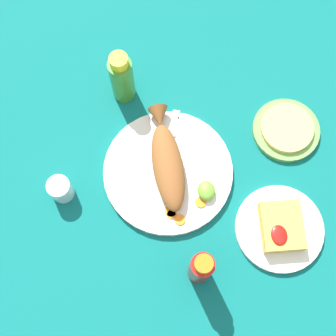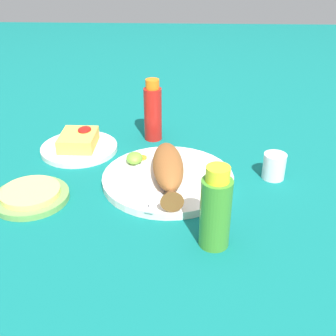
# 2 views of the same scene
# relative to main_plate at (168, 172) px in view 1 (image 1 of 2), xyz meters

# --- Properties ---
(ground_plane) EXTENTS (4.00, 4.00, 0.00)m
(ground_plane) POSITION_rel_main_plate_xyz_m (0.00, 0.00, -0.01)
(ground_plane) COLOR #0C605B
(main_plate) EXTENTS (0.31, 0.31, 0.02)m
(main_plate) POSITION_rel_main_plate_xyz_m (0.00, 0.00, 0.00)
(main_plate) COLOR silver
(main_plate) RESTS_ON ground_plane
(fried_fish) EXTENTS (0.26, 0.09, 0.05)m
(fried_fish) POSITION_rel_main_plate_xyz_m (-0.02, -0.00, 0.04)
(fried_fish) COLOR brown
(fried_fish) RESTS_ON main_plate
(fork_near) EXTENTS (0.18, 0.06, 0.00)m
(fork_near) POSITION_rel_main_plate_xyz_m (-0.08, 0.01, 0.01)
(fork_near) COLOR silver
(fork_near) RESTS_ON main_plate
(fork_far) EXTENTS (0.18, 0.05, 0.00)m
(fork_far) POSITION_rel_main_plate_xyz_m (-0.06, 0.06, 0.01)
(fork_far) COLOR silver
(fork_far) RESTS_ON main_plate
(carrot_slice_near) EXTENTS (0.03, 0.03, 0.00)m
(carrot_slice_near) POSITION_rel_main_plate_xyz_m (0.10, -0.00, 0.01)
(carrot_slice_near) COLOR orange
(carrot_slice_near) RESTS_ON main_plate
(carrot_slice_mid) EXTENTS (0.03, 0.03, 0.00)m
(carrot_slice_mid) POSITION_rel_main_plate_xyz_m (0.12, 0.02, 0.01)
(carrot_slice_mid) COLOR orange
(carrot_slice_mid) RESTS_ON main_plate
(carrot_slice_far) EXTENTS (0.02, 0.02, 0.00)m
(carrot_slice_far) POSITION_rel_main_plate_xyz_m (0.11, 0.00, 0.01)
(carrot_slice_far) COLOR orange
(carrot_slice_far) RESTS_ON main_plate
(carrot_slice_extra) EXTENTS (0.03, 0.03, 0.00)m
(carrot_slice_extra) POSITION_rel_main_plate_xyz_m (0.08, 0.07, 0.01)
(carrot_slice_extra) COLOR orange
(carrot_slice_extra) RESTS_ON main_plate
(lime_wedge_main) EXTENTS (0.05, 0.04, 0.03)m
(lime_wedge_main) POSITION_rel_main_plate_xyz_m (0.06, 0.08, 0.02)
(lime_wedge_main) COLOR #6BB233
(lime_wedge_main) RESTS_ON main_plate
(hot_sauce_bottle_red) EXTENTS (0.05, 0.05, 0.17)m
(hot_sauce_bottle_red) POSITION_rel_main_plate_xyz_m (0.24, 0.05, 0.07)
(hot_sauce_bottle_red) COLOR #B21914
(hot_sauce_bottle_red) RESTS_ON ground_plane
(hot_sauce_bottle_green) EXTENTS (0.06, 0.06, 0.17)m
(hot_sauce_bottle_green) POSITION_rel_main_plate_xyz_m (-0.22, -0.10, 0.07)
(hot_sauce_bottle_green) COLOR #3D8428
(hot_sauce_bottle_green) RESTS_ON ground_plane
(salt_cup) EXTENTS (0.05, 0.05, 0.06)m
(salt_cup) POSITION_rel_main_plate_xyz_m (0.03, -0.25, 0.02)
(salt_cup) COLOR silver
(salt_cup) RESTS_ON ground_plane
(side_plate_fries) EXTENTS (0.20, 0.20, 0.01)m
(side_plate_fries) POSITION_rel_main_plate_xyz_m (0.15, 0.25, -0.00)
(side_plate_fries) COLOR silver
(side_plate_fries) RESTS_ON ground_plane
(fries_pile) EXTENTS (0.11, 0.09, 0.04)m
(fries_pile) POSITION_rel_main_plate_xyz_m (0.16, 0.25, 0.02)
(fries_pile) COLOR gold
(fries_pile) RESTS_ON side_plate_fries
(tortilla_plate) EXTENTS (0.17, 0.17, 0.01)m
(tortilla_plate) POSITION_rel_main_plate_xyz_m (-0.09, 0.30, -0.00)
(tortilla_plate) COLOR #6B9E4C
(tortilla_plate) RESTS_ON ground_plane
(tortilla_stack) EXTENTS (0.13, 0.13, 0.01)m
(tortilla_stack) POSITION_rel_main_plate_xyz_m (-0.09, 0.30, 0.01)
(tortilla_stack) COLOR #E0C666
(tortilla_stack) RESTS_ON tortilla_plate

